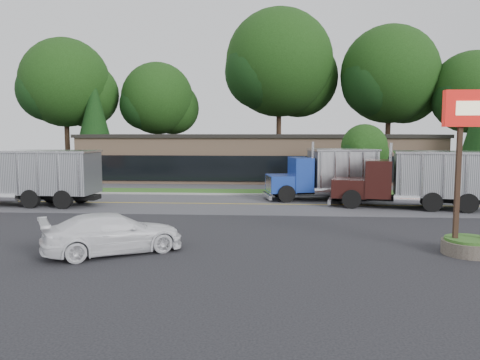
# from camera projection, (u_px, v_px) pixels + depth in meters

# --- Properties ---
(ground) EXTENTS (140.00, 140.00, 0.00)m
(ground) POSITION_uv_depth(u_px,v_px,m) (196.00, 235.00, 20.35)
(ground) COLOR #2F2F34
(ground) RESTS_ON ground
(road) EXTENTS (60.00, 8.00, 0.02)m
(road) POSITION_uv_depth(u_px,v_px,m) (219.00, 204.00, 29.28)
(road) COLOR #57575C
(road) RESTS_ON ground
(center_line) EXTENTS (60.00, 0.12, 0.01)m
(center_line) POSITION_uv_depth(u_px,v_px,m) (219.00, 204.00, 29.28)
(center_line) COLOR gold
(center_line) RESTS_ON ground
(curb) EXTENTS (60.00, 0.30, 0.12)m
(curb) POSITION_uv_depth(u_px,v_px,m) (226.00, 195.00, 33.45)
(curb) COLOR #9E9E99
(curb) RESTS_ON ground
(grass_verge) EXTENTS (60.00, 3.40, 0.03)m
(grass_verge) POSITION_uv_depth(u_px,v_px,m) (228.00, 192.00, 35.24)
(grass_verge) COLOR #376522
(grass_verge) RESTS_ON ground
(far_parking) EXTENTS (60.00, 7.00, 0.02)m
(far_parking) POSITION_uv_depth(u_px,v_px,m) (234.00, 185.00, 40.20)
(far_parking) COLOR #57575C
(far_parking) RESTS_ON ground
(strip_mall) EXTENTS (32.00, 12.00, 4.00)m
(strip_mall) POSITION_uv_depth(u_px,v_px,m) (259.00, 158.00, 45.82)
(strip_mall) COLOR tan
(strip_mall) RESTS_ON ground
(bilo_sign) EXTENTS (2.20, 1.90, 5.95)m
(bilo_sign) POSITION_uv_depth(u_px,v_px,m) (471.00, 200.00, 16.94)
(bilo_sign) COLOR #6B6054
(bilo_sign) RESTS_ON ground
(tree_far_a) EXTENTS (10.52, 9.90, 15.01)m
(tree_far_a) POSITION_uv_depth(u_px,v_px,m) (67.00, 87.00, 52.64)
(tree_far_a) COLOR #382619
(tree_far_a) RESTS_ON ground
(tree_far_b) EXTENTS (8.79, 8.27, 12.53)m
(tree_far_b) POSITION_uv_depth(u_px,v_px,m) (159.00, 102.00, 54.07)
(tree_far_b) COLOR #382619
(tree_far_b) RESTS_ON ground
(tree_far_c) EXTENTS (12.86, 12.10, 18.35)m
(tree_far_c) POSITION_uv_depth(u_px,v_px,m) (281.00, 68.00, 52.78)
(tree_far_c) COLOR #382619
(tree_far_c) RESTS_ON ground
(tree_far_d) EXTENTS (11.29, 10.62, 16.10)m
(tree_far_d) POSITION_uv_depth(u_px,v_px,m) (391.00, 79.00, 51.09)
(tree_far_d) COLOR #382619
(tree_far_d) RESTS_ON ground
(tree_far_e) EXTENTS (9.06, 8.53, 12.92)m
(tree_far_e) POSITION_uv_depth(u_px,v_px,m) (473.00, 96.00, 48.74)
(tree_far_e) COLOR #382619
(tree_far_e) RESTS_ON ground
(evergreen_left) EXTENTS (4.72, 4.72, 10.73)m
(evergreen_left) POSITION_uv_depth(u_px,v_px,m) (94.00, 119.00, 50.63)
(evergreen_left) COLOR #382619
(evergreen_left) RESTS_ON ground
(tree_verge) EXTENTS (3.57, 3.36, 5.09)m
(tree_verge) POSITION_uv_depth(u_px,v_px,m) (365.00, 149.00, 34.26)
(tree_verge) COLOR #382619
(tree_verge) RESTS_ON ground
(dump_truck_red) EXTENTS (9.91, 3.14, 3.36)m
(dump_truck_red) POSITION_uv_depth(u_px,v_px,m) (29.00, 176.00, 28.57)
(dump_truck_red) COLOR black
(dump_truck_red) RESTS_ON ground
(dump_truck_blue) EXTENTS (7.50, 3.90, 3.36)m
(dump_truck_blue) POSITION_uv_depth(u_px,v_px,m) (328.00, 173.00, 31.14)
(dump_truck_blue) COLOR black
(dump_truck_blue) RESTS_ON ground
(dump_truck_maroon) EXTENTS (9.07, 4.13, 3.36)m
(dump_truck_maroon) POSITION_uv_depth(u_px,v_px,m) (418.00, 178.00, 27.40)
(dump_truck_maroon) COLOR black
(dump_truck_maroon) RESTS_ON ground
(rally_car) EXTENTS (5.43, 4.38, 1.48)m
(rally_car) POSITION_uv_depth(u_px,v_px,m) (113.00, 233.00, 17.28)
(rally_car) COLOR white
(rally_car) RESTS_ON ground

